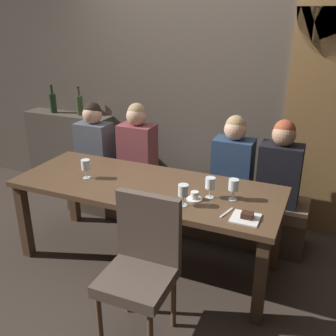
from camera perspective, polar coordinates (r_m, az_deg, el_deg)
The scene contains 19 objects.
ground at distance 3.50m, azimuth -3.00°, elevation -13.56°, with size 9.00×9.00×0.00m, color #382D26.
back_wall_tiled at distance 4.02m, azimuth 4.56°, elevation 14.20°, with size 6.00×0.12×3.00m, color brown.
back_counter at distance 4.84m, azimuth -14.17°, elevation 2.40°, with size 1.10×0.28×0.95m, color #494138.
dining_table at distance 3.17m, azimuth -3.23°, elevation -3.90°, with size 2.20×0.84×0.74m.
banquette_bench at distance 3.93m, azimuth 1.49°, elevation -5.42°, with size 2.50×0.44×0.45m.
chair_near_side at distance 2.54m, azimuth -3.90°, elevation -13.57°, with size 0.45×0.45×0.98m.
diner_redhead at distance 4.14m, azimuth -10.97°, elevation 4.21°, with size 0.36×0.24×0.75m.
diner_bearded at distance 3.90m, azimuth -4.60°, elevation 3.68°, with size 0.36×0.24×0.78m.
diner_far_end at distance 3.57m, azimuth 9.72°, elevation 1.47°, with size 0.36×0.24×0.76m.
diner_near_end at distance 3.47m, azimuth 16.41°, elevation 0.38°, with size 0.36×0.24×0.77m.
wine_bottle_dark_red at distance 4.78m, azimuth -16.77°, elevation 9.34°, with size 0.08×0.08×0.33m.
wine_bottle_pale_label at distance 4.59m, azimuth -13.06°, elevation 9.20°, with size 0.08×0.08×0.33m.
wine_glass_far_right at distance 2.75m, azimuth 2.30°, elevation -3.49°, with size 0.08×0.08×0.16m.
wine_glass_center_front at distance 3.28m, azimuth -12.17°, elevation 0.42°, with size 0.08×0.08×0.16m.
wine_glass_near_right at distance 2.88m, azimuth 6.33°, elevation -2.38°, with size 0.08×0.08×0.16m.
wine_glass_near_left at distance 2.87m, azimuth 9.74°, elevation -2.63°, with size 0.08×0.08×0.16m.
espresso_cup at distance 2.88m, azimuth 3.97°, elevation -4.23°, with size 0.12×0.12×0.06m.
dessert_plate at distance 2.67m, azimuth 11.57°, elevation -7.18°, with size 0.19×0.19×0.05m.
fork_on_table at distance 2.72m, azimuth 8.73°, elevation -6.58°, with size 0.02×0.17×0.01m, color silver.
Camera 1 is at (1.31, -2.55, 2.02)m, focal length 40.89 mm.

